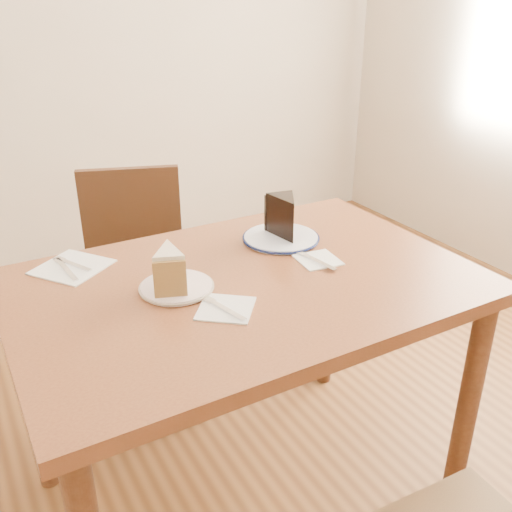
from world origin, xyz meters
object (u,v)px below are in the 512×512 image
(plate_cream, at_px, (177,287))
(chocolate_cake, at_px, (286,219))
(carrot_cake, at_px, (169,269))
(chair_far, at_px, (136,280))
(plate_navy, at_px, (281,238))
(table, at_px, (246,312))

(plate_cream, distance_m, chocolate_cake, 0.43)
(carrot_cake, distance_m, chocolate_cake, 0.44)
(plate_cream, bearing_deg, carrot_cake, 150.76)
(chair_far, bearing_deg, plate_navy, 143.12)
(plate_navy, bearing_deg, plate_cream, -161.04)
(plate_cream, bearing_deg, table, -12.22)
(chocolate_cake, bearing_deg, table, 46.82)
(plate_navy, distance_m, carrot_cake, 0.43)
(plate_cream, relative_size, carrot_cake, 1.68)
(plate_cream, bearing_deg, chair_far, 82.84)
(plate_cream, bearing_deg, plate_navy, 18.96)
(chair_far, xyz_separation_m, chocolate_cake, (0.33, -0.48, 0.34))
(table, relative_size, plate_navy, 5.38)
(chair_far, bearing_deg, chocolate_cake, 143.66)
(table, xyz_separation_m, plate_navy, (0.22, 0.18, 0.10))
(table, relative_size, plate_cream, 6.61)
(table, height_order, chair_far, chair_far)
(chair_far, relative_size, plate_cream, 4.75)
(plate_cream, distance_m, carrot_cake, 0.05)
(table, xyz_separation_m, carrot_cake, (-0.19, 0.05, 0.16))
(plate_navy, bearing_deg, chocolate_cake, -32.76)
(table, height_order, carrot_cake, carrot_cake)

